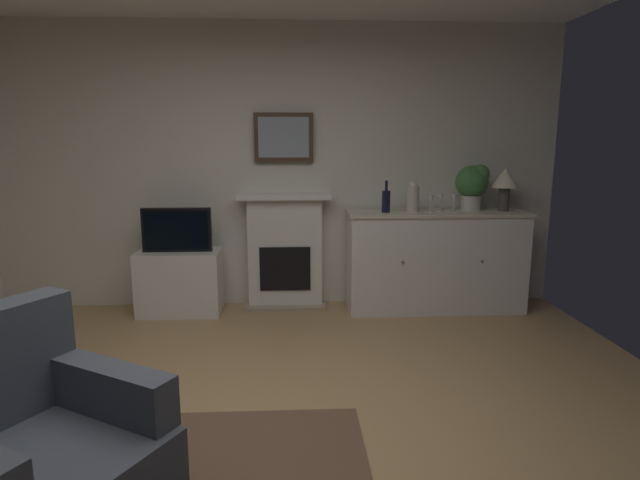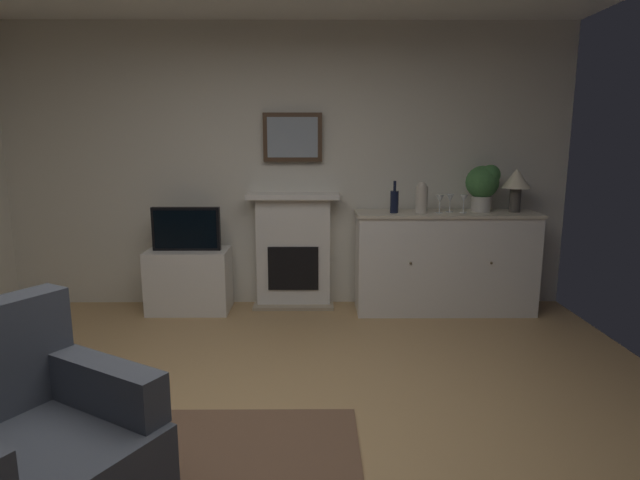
{
  "view_description": "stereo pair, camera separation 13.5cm",
  "coord_description": "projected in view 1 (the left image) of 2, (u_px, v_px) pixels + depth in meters",
  "views": [
    {
      "loc": [
        0.17,
        -2.4,
        1.59
      ],
      "look_at": [
        0.32,
        0.66,
        1.0
      ],
      "focal_mm": 29.22,
      "sensor_mm": 36.0,
      "label": 1
    },
    {
      "loc": [
        0.3,
        -2.4,
        1.59
      ],
      "look_at": [
        0.32,
        0.66,
        1.0
      ],
      "focal_mm": 29.22,
      "sensor_mm": 36.0,
      "label": 2
    }
  ],
  "objects": [
    {
      "name": "sideboard_cabinet",
      "position": [
        435.0,
        261.0,
        4.9
      ],
      "size": [
        1.66,
        0.49,
        0.94
      ],
      "color": "white",
      "rests_on": "ground_plane"
    },
    {
      "name": "wine_glass_right",
      "position": [
        454.0,
        199.0,
        4.76
      ],
      "size": [
        0.07,
        0.07,
        0.16
      ],
      "color": "silver",
      "rests_on": "sideboard_cabinet"
    },
    {
      "name": "ground_plane",
      "position": [
        263.0,
        467.0,
        2.65
      ],
      "size": [
        5.42,
        5.31,
        0.1
      ],
      "primitive_type": "cube",
      "color": "tan",
      "rests_on": "ground"
    },
    {
      "name": "fireplace_unit",
      "position": [
        285.0,
        251.0,
        4.99
      ],
      "size": [
        0.87,
        0.3,
        1.1
      ],
      "color": "white",
      "rests_on": "ground_plane"
    },
    {
      "name": "wall_rear",
      "position": [
        276.0,
        168.0,
        4.97
      ],
      "size": [
        5.42,
        0.06,
        2.66
      ],
      "primitive_type": "cube",
      "color": "silver",
      "rests_on": "ground_plane"
    },
    {
      "name": "armchair",
      "position": [
        29.0,
        453.0,
        2.04
      ],
      "size": [
        1.08,
        1.07,
        0.92
      ],
      "color": "#474C56",
      "rests_on": "ground_plane"
    },
    {
      "name": "vase_decorative",
      "position": [
        413.0,
        197.0,
        4.73
      ],
      "size": [
        0.11,
        0.11,
        0.28
      ],
      "color": "beige",
      "rests_on": "sideboard_cabinet"
    },
    {
      "name": "wine_glass_center",
      "position": [
        441.0,
        198.0,
        4.8
      ],
      "size": [
        0.07,
        0.07,
        0.16
      ],
      "color": "silver",
      "rests_on": "sideboard_cabinet"
    },
    {
      "name": "tv_set",
      "position": [
        177.0,
        230.0,
        4.72
      ],
      "size": [
        0.62,
        0.07,
        0.4
      ],
      "color": "black",
      "rests_on": "tv_cabinet"
    },
    {
      "name": "potted_plant_small",
      "position": [
        473.0,
        183.0,
        4.83
      ],
      "size": [
        0.3,
        0.3,
        0.43
      ],
      "color": "beige",
      "rests_on": "sideboard_cabinet"
    },
    {
      "name": "framed_picture",
      "position": [
        284.0,
        137.0,
        4.84
      ],
      "size": [
        0.55,
        0.04,
        0.45
      ],
      "color": "#473323"
    },
    {
      "name": "wine_glass_left",
      "position": [
        431.0,
        199.0,
        4.73
      ],
      "size": [
        0.07,
        0.07,
        0.16
      ],
      "color": "silver",
      "rests_on": "sideboard_cabinet"
    },
    {
      "name": "wine_bottle",
      "position": [
        386.0,
        201.0,
        4.73
      ],
      "size": [
        0.08,
        0.08,
        0.29
      ],
      "color": "black",
      "rests_on": "sideboard_cabinet"
    },
    {
      "name": "tv_cabinet",
      "position": [
        180.0,
        282.0,
        4.83
      ],
      "size": [
        0.75,
        0.42,
        0.59
      ],
      "color": "white",
      "rests_on": "ground_plane"
    },
    {
      "name": "table_lamp",
      "position": [
        505.0,
        181.0,
        4.8
      ],
      "size": [
        0.26,
        0.26,
        0.4
      ],
      "color": "#4C4742",
      "rests_on": "sideboard_cabinet"
    }
  ]
}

